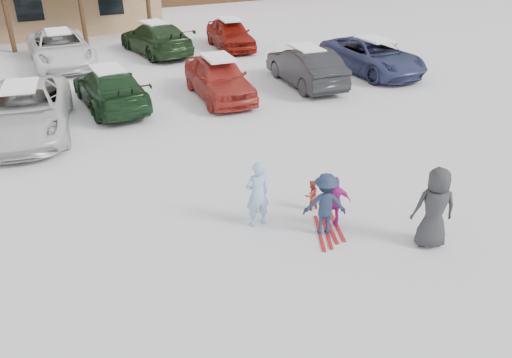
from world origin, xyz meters
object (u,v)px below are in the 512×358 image
bystander_dark (434,208)px  parked_car_4 (219,78)px  toddler_red (311,195)px  parked_car_6 (372,56)px  parked_car_5 (306,66)px  parked_car_12 (230,34)px  child_navy (325,204)px  parked_car_3 (110,88)px  child_magenta (335,202)px  parked_car_11 (156,38)px  parked_car_2 (25,110)px  parked_car_10 (61,48)px  adult_skier (257,194)px

bystander_dark → parked_car_4: bystander_dark is taller
toddler_red → parked_car_6: (8.73, 8.80, 0.37)m
parked_car_5 → parked_car_12: parked_car_5 is taller
toddler_red → child_navy: (-0.29, -0.98, 0.35)m
toddler_red → parked_car_3: 9.76m
child_magenta → parked_car_11: (1.15, 17.28, 0.16)m
parked_car_2 → parked_car_4: 6.89m
bystander_dark → parked_car_10: (-4.83, 18.65, -0.11)m
parked_car_6 → parked_car_3: bearing=176.0°
child_magenta → parked_car_6: bearing=-112.2°
parked_car_11 → child_navy: bearing=78.0°
parked_car_2 → parked_car_10: parked_car_2 is taller
parked_car_3 → parked_car_5: size_ratio=1.05×
parked_car_12 → parked_car_10: bearing=-175.7°
parked_car_10 → parked_car_11: bearing=2.4°
child_magenta → parked_car_5: (5.07, 9.38, 0.15)m
parked_car_3 → parked_car_4: bearing=167.0°
parked_car_10 → parked_car_11: parked_car_10 is taller
parked_car_2 → toddler_red: bearing=-45.8°
parked_car_2 → parked_car_5: 10.68m
parked_car_4 → parked_car_12: bearing=68.0°
adult_skier → parked_car_6: size_ratio=0.29×
parked_car_3 → parked_car_4: size_ratio=1.06×
toddler_red → parked_car_11: (1.20, 16.43, 0.40)m
child_magenta → parked_car_2: parked_car_2 is taller
parked_car_6 → adult_skier: bearing=-140.0°
bystander_dark → parked_car_5: bearing=-83.7°
toddler_red → parked_car_11: bearing=-99.3°
child_navy → parked_car_3: bearing=-52.2°
adult_skier → toddler_red: size_ratio=2.08×
parked_car_11 → parked_car_12: (3.83, -0.61, -0.02)m
child_navy → parked_car_4: parked_car_4 is taller
parked_car_5 → parked_car_6: parked_car_5 is taller
bystander_dark → parked_car_10: 19.26m
adult_skier → child_magenta: size_ratio=1.26×
bystander_dark → parked_car_11: (-0.25, 18.78, -0.12)m
toddler_red → child_navy: 1.08m
child_navy → child_magenta: child_navy is taller
adult_skier → parked_car_11: adult_skier is taller
parked_car_2 → parked_car_4: parked_car_2 is taller
parked_car_12 → bystander_dark: bearing=-93.6°
parked_car_11 → parked_car_2: bearing=44.0°
child_magenta → parked_car_2: bearing=-38.2°
toddler_red → parked_car_11: 16.48m
child_magenta → parked_car_11: 17.32m
toddler_red → parked_car_3: size_ratio=0.15×
adult_skier → parked_car_3: bearing=-83.0°
parked_car_11 → parked_car_6: bearing=127.5°
child_navy → parked_car_5: parked_car_5 is taller
toddler_red → parked_car_3: bearing=-79.7°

